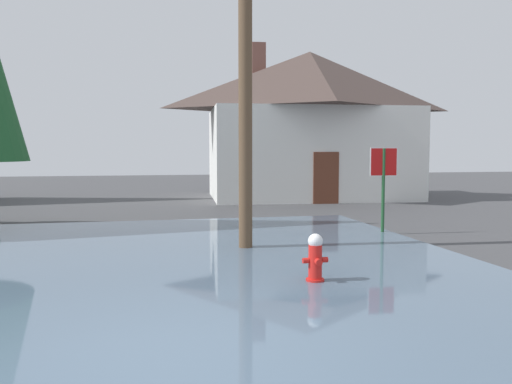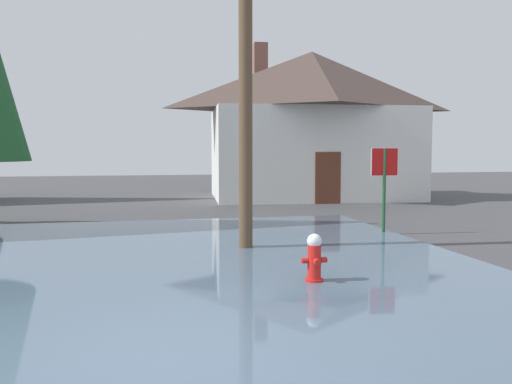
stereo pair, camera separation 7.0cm
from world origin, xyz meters
TOP-DOWN VIEW (x-y plane):
  - ground_plane at (0.00, 0.00)m, footprint 80.00×80.00m
  - flood_puddle at (0.53, 4.00)m, footprint 10.64×12.89m
  - fire_hydrant at (2.40, 2.63)m, footprint 0.40×0.34m
  - utility_pole at (1.92, 5.68)m, footprint 1.60×0.28m
  - stop_sign_far at (5.62, 7.00)m, footprint 0.70×0.08m
  - house at (7.04, 17.27)m, footprint 9.53×6.76m

SIDE VIEW (x-z plane):
  - ground_plane at x=0.00m, z-range -0.10..0.00m
  - flood_puddle at x=0.53m, z-range 0.00..0.06m
  - fire_hydrant at x=2.40m, z-range -0.01..0.79m
  - stop_sign_far at x=5.62m, z-range 0.45..2.58m
  - house at x=7.04m, z-range -0.13..6.66m
  - utility_pole at x=1.92m, z-range 0.18..9.69m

